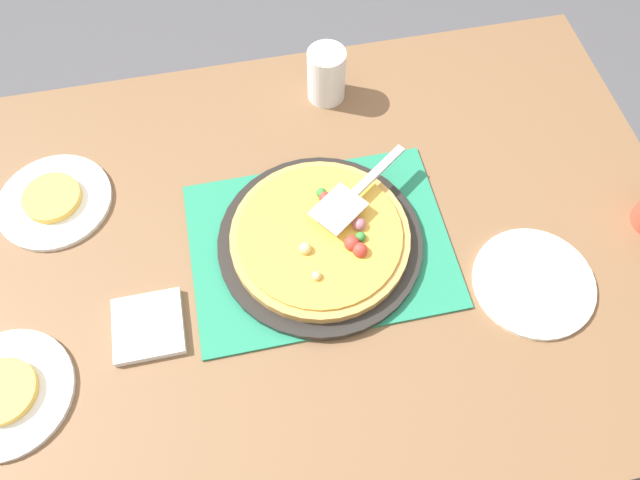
% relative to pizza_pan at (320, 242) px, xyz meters
% --- Properties ---
extents(ground_plane, '(8.00, 8.00, 0.00)m').
position_rel_pizza_pan_xyz_m(ground_plane, '(0.00, 0.00, -0.76)').
color(ground_plane, '#4C4C51').
extents(dining_table, '(1.40, 1.00, 0.75)m').
position_rel_pizza_pan_xyz_m(dining_table, '(0.00, 0.00, -0.12)').
color(dining_table, brown).
rests_on(dining_table, ground_plane).
extents(placemat, '(0.48, 0.36, 0.01)m').
position_rel_pizza_pan_xyz_m(placemat, '(0.00, 0.00, -0.01)').
color(placemat, '#237F5B').
rests_on(placemat, dining_table).
extents(pizza_pan, '(0.38, 0.38, 0.01)m').
position_rel_pizza_pan_xyz_m(pizza_pan, '(0.00, 0.00, 0.00)').
color(pizza_pan, black).
rests_on(pizza_pan, placemat).
extents(pizza, '(0.33, 0.33, 0.05)m').
position_rel_pizza_pan_xyz_m(pizza, '(0.00, -0.00, 0.02)').
color(pizza, tan).
rests_on(pizza, pizza_pan).
extents(plate_near_left, '(0.22, 0.22, 0.01)m').
position_rel_pizza_pan_xyz_m(plate_near_left, '(-0.49, 0.20, -0.01)').
color(plate_near_left, white).
rests_on(plate_near_left, dining_table).
extents(plate_far_right, '(0.22, 0.22, 0.01)m').
position_rel_pizza_pan_xyz_m(plate_far_right, '(-0.56, -0.17, -0.01)').
color(plate_far_right, white).
rests_on(plate_far_right, dining_table).
extents(plate_side, '(0.22, 0.22, 0.01)m').
position_rel_pizza_pan_xyz_m(plate_side, '(0.36, -0.16, -0.01)').
color(plate_side, white).
rests_on(plate_side, dining_table).
extents(served_slice_left, '(0.11, 0.11, 0.02)m').
position_rel_pizza_pan_xyz_m(served_slice_left, '(-0.49, 0.20, 0.01)').
color(served_slice_left, '#EAB747').
rests_on(served_slice_left, plate_near_left).
extents(served_slice_right, '(0.11, 0.11, 0.02)m').
position_rel_pizza_pan_xyz_m(served_slice_right, '(-0.56, -0.17, 0.01)').
color(served_slice_right, '#EAB747').
rests_on(served_slice_right, plate_far_right).
extents(cup_far, '(0.08, 0.08, 0.12)m').
position_rel_pizza_pan_xyz_m(cup_far, '(0.09, 0.36, 0.05)').
color(cup_far, white).
rests_on(cup_far, dining_table).
extents(pizza_server, '(0.21, 0.17, 0.01)m').
position_rel_pizza_pan_xyz_m(pizza_server, '(0.08, 0.06, 0.06)').
color(pizza_server, silver).
rests_on(pizza_server, pizza).
extents(napkin_stack, '(0.12, 0.12, 0.02)m').
position_rel_pizza_pan_xyz_m(napkin_stack, '(-0.32, -0.10, -0.01)').
color(napkin_stack, white).
rests_on(napkin_stack, dining_table).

